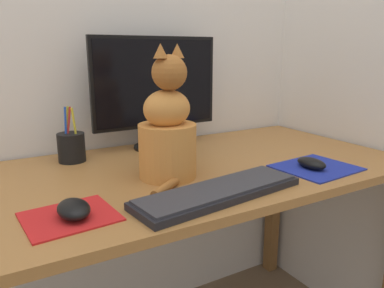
% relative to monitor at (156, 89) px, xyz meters
% --- Properties ---
extents(wall_back, '(7.00, 0.04, 2.50)m').
position_rel_monitor_xyz_m(wall_back, '(-0.07, 0.13, 0.30)').
color(wall_back, silver).
rests_on(wall_back, ground_plane).
extents(wall_side_right, '(0.04, 7.00, 2.50)m').
position_rel_monitor_xyz_m(wall_side_right, '(0.71, -0.26, 0.30)').
color(wall_side_right, silver).
rests_on(wall_side_right, ground_plane).
extents(desk, '(1.49, 0.71, 0.73)m').
position_rel_monitor_xyz_m(desk, '(-0.07, -0.26, -0.30)').
color(desk, '#A87038').
rests_on(desk, ground_plane).
extents(monitor, '(0.47, 0.17, 0.40)m').
position_rel_monitor_xyz_m(monitor, '(0.00, 0.00, 0.00)').
color(monitor, black).
rests_on(monitor, desk).
extents(keyboard, '(0.46, 0.19, 0.02)m').
position_rel_monitor_xyz_m(keyboard, '(-0.06, -0.51, -0.20)').
color(keyboard, black).
rests_on(keyboard, desk).
extents(mousepad_left, '(0.20, 0.18, 0.00)m').
position_rel_monitor_xyz_m(mousepad_left, '(-0.41, -0.45, -0.21)').
color(mousepad_left, red).
rests_on(mousepad_left, desk).
extents(mousepad_right, '(0.24, 0.22, 0.00)m').
position_rel_monitor_xyz_m(mousepad_right, '(0.32, -0.47, -0.21)').
color(mousepad_right, '#1E2D9E').
rests_on(mousepad_right, desk).
extents(computer_mouse_left, '(0.07, 0.10, 0.04)m').
position_rel_monitor_xyz_m(computer_mouse_left, '(-0.41, -0.46, -0.19)').
color(computer_mouse_left, black).
rests_on(computer_mouse_left, mousepad_left).
extents(computer_mouse_right, '(0.06, 0.10, 0.03)m').
position_rel_monitor_xyz_m(computer_mouse_right, '(0.29, -0.47, -0.20)').
color(computer_mouse_right, black).
rests_on(computer_mouse_right, mousepad_right).
extents(cat, '(0.21, 0.25, 0.37)m').
position_rel_monitor_xyz_m(cat, '(-0.11, -0.31, -0.08)').
color(cat, '#D6893D').
rests_on(cat, desk).
extents(pen_cup, '(0.09, 0.09, 0.18)m').
position_rel_monitor_xyz_m(pen_cup, '(-0.31, -0.02, -0.17)').
color(pen_cup, black).
rests_on(pen_cup, desk).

